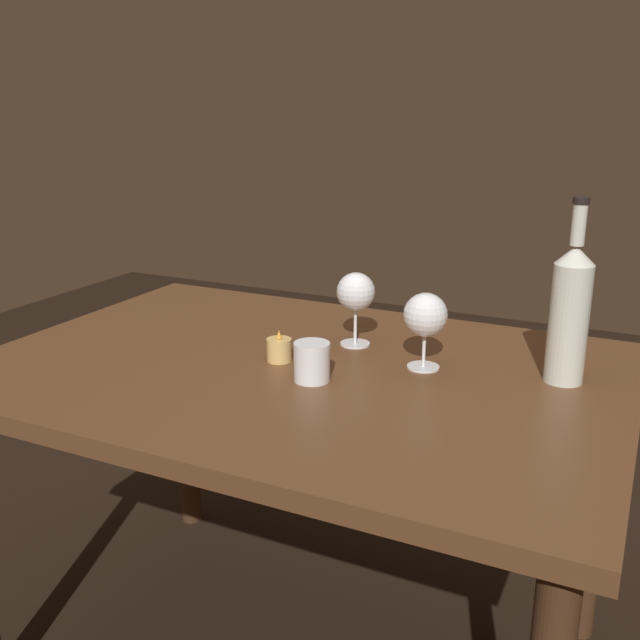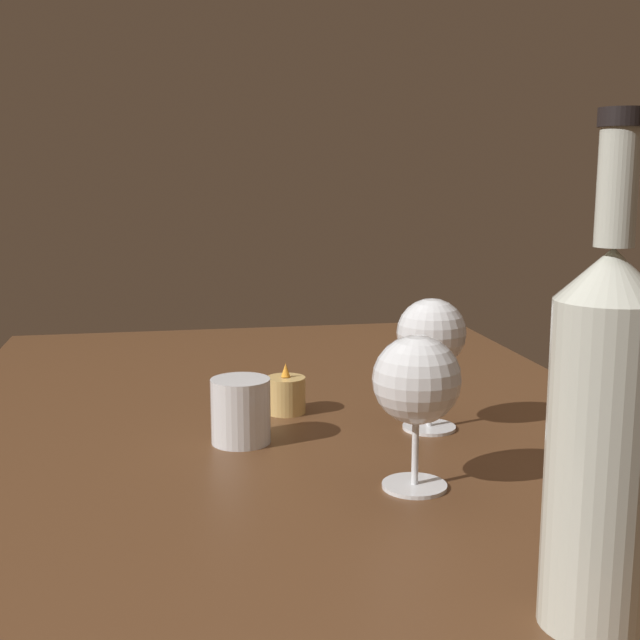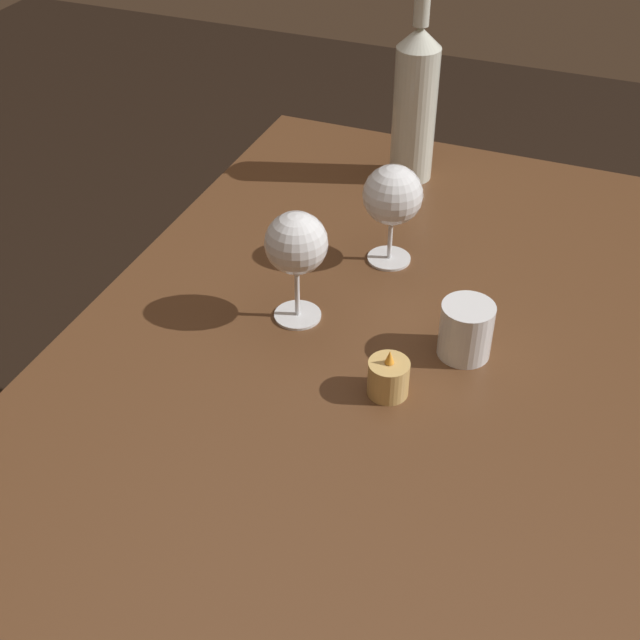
% 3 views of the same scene
% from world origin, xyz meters
% --- Properties ---
extents(dining_table, '(1.30, 0.90, 0.74)m').
position_xyz_m(dining_table, '(0.00, 0.00, 0.65)').
color(dining_table, '#56351E').
rests_on(dining_table, ground).
extents(wine_glass_left, '(0.09, 0.09, 0.16)m').
position_xyz_m(wine_glass_left, '(-0.24, -0.09, 0.85)').
color(wine_glass_left, white).
rests_on(wine_glass_left, dining_table).
extents(wine_glass_right, '(0.08, 0.08, 0.16)m').
position_xyz_m(wine_glass_right, '(-0.06, -0.16, 0.86)').
color(wine_glass_right, white).
rests_on(wine_glass_right, dining_table).
extents(wine_bottle, '(0.07, 0.07, 0.35)m').
position_xyz_m(wine_bottle, '(-0.50, -0.14, 0.88)').
color(wine_bottle, silver).
rests_on(wine_bottle, dining_table).
extents(water_tumbler, '(0.07, 0.07, 0.08)m').
position_xyz_m(water_tumbler, '(-0.07, 0.07, 0.77)').
color(water_tumbler, white).
rests_on(water_tumbler, dining_table).
extents(votive_candle, '(0.05, 0.05, 0.07)m').
position_xyz_m(votive_candle, '(0.04, -0.00, 0.76)').
color(votive_candle, '#DBB266').
rests_on(votive_candle, dining_table).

